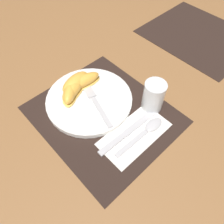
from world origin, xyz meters
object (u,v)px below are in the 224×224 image
juice_glass (153,98)px  citrus_wedge_1 (76,83)px  plate (90,99)px  fork (94,99)px  citrus_wedge_0 (82,82)px  knife (129,131)px  spoon (148,130)px  citrus_wedge_2 (74,89)px  citrus_wedge_3 (70,92)px

juice_glass → citrus_wedge_1: juice_glass is taller
plate → juice_glass: 0.19m
fork → citrus_wedge_0: size_ratio=1.46×
juice_glass → knife: bearing=-81.5°
citrus_wedge_1 → spoon: bearing=11.3°
spoon → fork: 0.19m
citrus_wedge_1 → citrus_wedge_2: (0.01, -0.02, -0.00)m
citrus_wedge_2 → juice_glass: bearing=36.7°
fork → citrus_wedge_2: bearing=-158.2°
plate → knife: bearing=1.7°
juice_glass → citrus_wedge_3: (-0.19, -0.16, -0.01)m
juice_glass → citrus_wedge_1: size_ratio=0.84×
citrus_wedge_0 → juice_glass: bearing=28.6°
spoon → citrus_wedge_1: size_ratio=1.51×
juice_glass → citrus_wedge_0: bearing=-151.4°
juice_glass → citrus_wedge_3: bearing=-139.8°
citrus_wedge_0 → spoon: bearing=7.7°
knife → citrus_wedge_3: size_ratio=2.24×
citrus_wedge_2 → citrus_wedge_3: 0.02m
citrus_wedge_2 → fork: bearing=21.8°
plate → spoon: bearing=13.8°
citrus_wedge_3 → fork: bearing=34.8°
spoon → citrus_wedge_0: citrus_wedge_0 is taller
plate → knife: 0.16m
knife → citrus_wedge_1: 0.23m
juice_glass → citrus_wedge_3: 0.25m
spoon → fork: size_ratio=0.90×
knife → fork: 0.15m
plate → citrus_wedge_3: (-0.05, -0.04, 0.02)m
plate → citrus_wedge_2: bearing=-156.4°
plate → citrus_wedge_1: bearing=-176.8°
knife → fork: size_ratio=1.16×
plate → fork: fork is taller
citrus_wedge_2 → citrus_wedge_0: bearing=97.8°
citrus_wedge_2 → plate: bearing=23.6°
citrus_wedge_2 → citrus_wedge_3: (0.00, -0.02, 0.00)m
citrus_wedge_0 → citrus_wedge_2: (0.00, -0.04, 0.00)m
spoon → citrus_wedge_0: bearing=-172.3°
knife → spoon: size_ratio=1.29×
plate → juice_glass: bearing=40.4°
knife → spoon: 0.06m
juice_glass → spoon: 0.10m
spoon → citrus_wedge_3: citrus_wedge_3 is taller
fork → citrus_wedge_1: citrus_wedge_1 is taller
plate → juice_glass: (0.15, 0.12, 0.03)m
citrus_wedge_0 → citrus_wedge_3: 0.05m
knife → citrus_wedge_2: (-0.21, -0.03, 0.03)m
citrus_wedge_2 → knife: bearing=7.2°
citrus_wedge_2 → citrus_wedge_1: bearing=126.0°
juice_glass → fork: bearing=-137.6°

